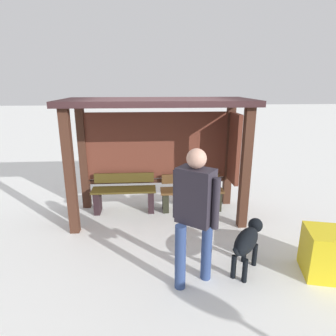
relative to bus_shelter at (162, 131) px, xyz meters
The scene contains 7 objects.
ground_plane 1.68m from the bus_shelter, 117.48° to the right, with size 60.00×60.00×0.00m, color white.
bus_shelter is the anchor object (origin of this frame).
bench_left_inside 1.52m from the bus_shelter, behind, with size 1.28×0.38×0.77m.
bench_center_inside 1.46m from the bus_shelter, ahead, with size 1.28×0.38×0.73m.
person_walking 2.30m from the bus_shelter, 82.64° to the right, with size 0.56×0.47×1.82m.
dog 2.55m from the bus_shelter, 61.51° to the right, with size 0.66×0.84×0.64m.
grit_bin 3.36m from the bus_shelter, 44.82° to the right, with size 0.70×0.56×0.65m, color yellow.
Camera 1 is at (-0.18, -5.21, 2.54)m, focal length 30.60 mm.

